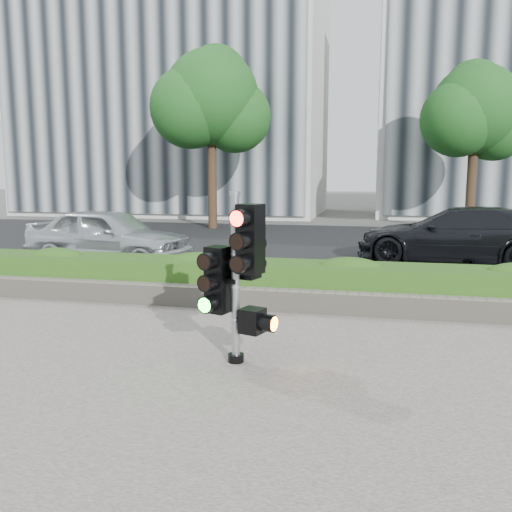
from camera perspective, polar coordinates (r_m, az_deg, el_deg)
name	(u,v)px	position (r m, az deg, el deg)	size (l,w,h in m)	color
ground	(224,346)	(7.21, -3.36, -9.45)	(120.00, 120.00, 0.00)	#51514C
sidewalk	(147,434)	(5.02, -11.39, -17.88)	(16.00, 11.00, 0.03)	#9E9389
road	(311,246)	(16.85, 5.76, 1.08)	(60.00, 13.00, 0.02)	black
curb	(269,291)	(10.16, 1.39, -3.70)	(60.00, 0.25, 0.12)	gray
stone_wall	(255,299)	(8.94, -0.11, -4.51)	(12.00, 0.32, 0.34)	gray
hedge	(263,281)	(9.52, 0.72, -2.64)	(12.00, 1.00, 0.68)	#488B2B
building_left	(177,77)	(31.96, -8.26, 18.13)	(16.00, 9.00, 15.00)	#B7B7B2
tree_left	(211,101)	(22.27, -4.73, 15.94)	(4.61, 4.03, 7.34)	black
tree_right	(475,113)	(22.56, 22.05, 13.82)	(4.10, 3.58, 6.53)	black
traffic_signal	(239,269)	(6.28, -1.82, -1.42)	(0.74, 0.61, 2.01)	black
car_silver	(109,236)	(13.65, -15.24, 2.02)	(1.66, 4.11, 1.40)	silver
car_dark	(458,235)	(14.25, 20.48, 2.06)	(1.98, 4.87, 1.41)	black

